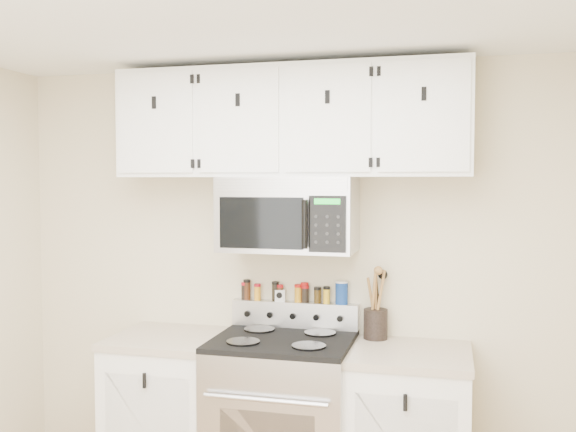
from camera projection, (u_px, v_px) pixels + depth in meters
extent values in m
cube|color=beige|center=(296.00, 276.00, 3.83)|extent=(3.50, 0.01, 2.50)
cube|color=#B7B7BA|center=(283.00, 425.00, 3.56)|extent=(0.76, 0.65, 0.92)
cube|color=black|center=(283.00, 341.00, 3.54)|extent=(0.76, 0.65, 0.03)
cube|color=#B7B7BA|center=(295.00, 314.00, 3.81)|extent=(0.76, 0.08, 0.15)
cylinder|color=black|center=(243.00, 342.00, 3.44)|extent=(0.18, 0.18, 0.01)
cylinder|color=black|center=(309.00, 346.00, 3.35)|extent=(0.18, 0.18, 0.01)
cylinder|color=black|center=(259.00, 329.00, 3.73)|extent=(0.18, 0.18, 0.01)
cylinder|color=black|center=(320.00, 333.00, 3.64)|extent=(0.18, 0.18, 0.01)
cube|color=white|center=(170.00, 416.00, 3.76)|extent=(0.62, 0.60, 0.88)
cube|color=tan|center=(169.00, 338.00, 3.73)|extent=(0.64, 0.62, 0.04)
cube|color=tan|center=(410.00, 354.00, 3.39)|extent=(0.64, 0.62, 0.04)
cube|color=#9E9EA3|center=(289.00, 214.00, 3.63)|extent=(0.76, 0.38, 0.42)
cube|color=#B7B7BA|center=(280.00, 184.00, 3.43)|extent=(0.73, 0.01, 0.08)
cube|color=black|center=(261.00, 223.00, 3.47)|extent=(0.47, 0.01, 0.28)
cube|color=black|center=(327.00, 224.00, 3.38)|extent=(0.20, 0.01, 0.30)
cylinder|color=black|center=(305.00, 224.00, 3.37)|extent=(0.03, 0.03, 0.26)
cube|color=white|center=(290.00, 122.00, 3.63)|extent=(2.00, 0.33, 0.62)
cube|color=white|center=(155.00, 122.00, 3.65)|extent=(0.46, 0.01, 0.57)
cube|color=black|center=(154.00, 103.00, 3.63)|extent=(0.02, 0.01, 0.07)
cube|color=white|center=(238.00, 120.00, 3.52)|extent=(0.46, 0.01, 0.57)
cube|color=black|center=(238.00, 100.00, 3.51)|extent=(0.03, 0.01, 0.07)
cube|color=white|center=(328.00, 118.00, 3.40)|extent=(0.46, 0.01, 0.57)
cube|color=black|center=(327.00, 97.00, 3.39)|extent=(0.03, 0.01, 0.07)
cube|color=white|center=(424.00, 116.00, 3.28)|extent=(0.46, 0.01, 0.57)
cube|color=black|center=(424.00, 94.00, 3.26)|extent=(0.02, 0.01, 0.07)
cylinder|color=black|center=(376.00, 324.00, 3.64)|extent=(0.14, 0.14, 0.17)
cylinder|color=olive|center=(376.00, 301.00, 3.63)|extent=(0.02, 0.02, 0.32)
cylinder|color=olive|center=(380.00, 300.00, 3.62)|extent=(0.02, 0.02, 0.34)
cylinder|color=olive|center=(372.00, 303.00, 3.65)|extent=(0.02, 0.02, 0.29)
cylinder|color=black|center=(378.00, 302.00, 3.65)|extent=(0.02, 0.02, 0.31)
cylinder|color=olive|center=(373.00, 301.00, 3.62)|extent=(0.02, 0.02, 0.33)
cube|color=silver|center=(280.00, 295.00, 3.82)|extent=(0.06, 0.06, 0.07)
cylinder|color=navy|center=(342.00, 293.00, 3.73)|extent=(0.07, 0.07, 0.13)
cylinder|color=white|center=(342.00, 282.00, 3.73)|extent=(0.07, 0.07, 0.01)
cylinder|color=black|center=(244.00, 292.00, 3.88)|extent=(0.04, 0.04, 0.09)
cylinder|color=#B40D1B|center=(244.00, 284.00, 3.88)|extent=(0.04, 0.04, 0.02)
cylinder|color=#40200F|center=(247.00, 291.00, 3.88)|extent=(0.04, 0.04, 0.11)
cylinder|color=black|center=(247.00, 281.00, 3.87)|extent=(0.04, 0.04, 0.02)
cylinder|color=orange|center=(257.00, 293.00, 3.86)|extent=(0.04, 0.04, 0.08)
cylinder|color=maroon|center=(257.00, 285.00, 3.86)|extent=(0.04, 0.04, 0.02)
cylinder|color=black|center=(275.00, 293.00, 3.83)|extent=(0.04, 0.04, 0.10)
cylinder|color=black|center=(275.00, 283.00, 3.83)|extent=(0.04, 0.04, 0.02)
cylinder|color=#3D1E0E|center=(280.00, 294.00, 3.82)|extent=(0.04, 0.04, 0.08)
cylinder|color=#A50C12|center=(280.00, 286.00, 3.82)|extent=(0.04, 0.04, 0.02)
cylinder|color=#C78817|center=(298.00, 295.00, 3.80)|extent=(0.04, 0.04, 0.09)
cylinder|color=#AC110D|center=(298.00, 286.00, 3.79)|extent=(0.04, 0.04, 0.02)
cylinder|color=#391F0D|center=(305.00, 294.00, 3.79)|extent=(0.04, 0.04, 0.10)
cylinder|color=#B00F0D|center=(305.00, 284.00, 3.78)|extent=(0.05, 0.05, 0.02)
cylinder|color=black|center=(305.00, 295.00, 3.79)|extent=(0.05, 0.05, 0.08)
cylinder|color=#9F0C0F|center=(305.00, 287.00, 3.78)|extent=(0.05, 0.05, 0.02)
cylinder|color=#3A290E|center=(317.00, 296.00, 3.77)|extent=(0.04, 0.04, 0.08)
cylinder|color=black|center=(317.00, 288.00, 3.77)|extent=(0.04, 0.04, 0.02)
cylinder|color=gold|center=(327.00, 296.00, 3.75)|extent=(0.04, 0.04, 0.08)
cylinder|color=black|center=(327.00, 288.00, 3.75)|extent=(0.04, 0.04, 0.02)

